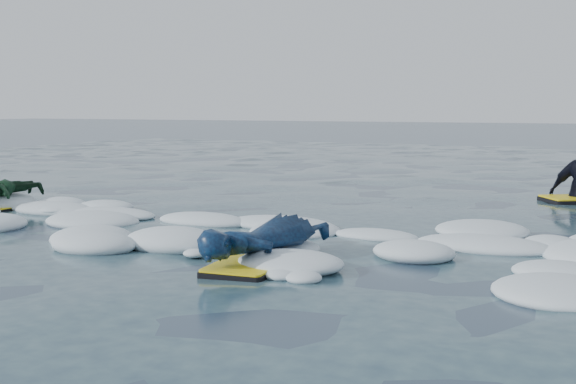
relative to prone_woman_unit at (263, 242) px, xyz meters
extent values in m
plane|color=#162835|center=(-1.79, 0.22, -0.22)|extent=(120.00, 120.00, 0.00)
cube|color=black|center=(0.00, -0.22, -0.18)|extent=(0.68, 1.13, 0.05)
cube|color=yellow|center=(0.00, -0.22, -0.14)|extent=(0.66, 1.10, 0.02)
imported|color=navy|center=(0.00, 0.03, 0.02)|extent=(0.91, 1.71, 0.39)
imported|color=#0E3318|center=(-4.92, 1.55, 0.02)|extent=(0.86, 1.23, 0.42)
camera|label=1|loc=(3.00, -5.87, 1.25)|focal=45.00mm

